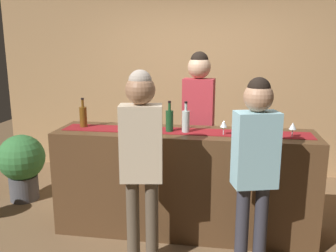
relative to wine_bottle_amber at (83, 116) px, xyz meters
name	(u,v)px	position (x,y,z in m)	size (l,w,h in m)	color
ground_plane	(183,230)	(1.04, -0.03, -1.16)	(10.00, 10.00, 0.00)	brown
back_wall	(200,74)	(1.04, 1.87, 0.29)	(6.00, 0.12, 2.90)	tan
bar_counter	(184,182)	(1.04, -0.03, -0.64)	(2.54, 0.60, 1.05)	#543821
counter_runner_cloth	(184,131)	(1.04, -0.03, -0.11)	(2.41, 0.28, 0.01)	maroon
wine_bottle_amber	(83,116)	(0.00, 0.00, 0.00)	(0.07, 0.07, 0.30)	brown
wine_bottle_clear	(186,121)	(1.06, -0.06, 0.00)	(0.07, 0.07, 0.30)	#B2C6C1
wine_bottle_green	(169,120)	(0.90, -0.06, 0.00)	(0.07, 0.07, 0.30)	#194723
wine_glass_near_customer	(224,124)	(1.42, -0.11, -0.01)	(0.07, 0.07, 0.14)	silver
wine_glass_mid_counter	(149,120)	(0.69, -0.02, -0.01)	(0.07, 0.07, 0.14)	silver
wine_glass_far_end	(293,126)	(2.04, -0.11, -0.01)	(0.07, 0.07, 0.14)	silver
bartender	(198,112)	(1.13, 0.55, -0.03)	(0.36, 0.25, 1.80)	#26262B
customer_sipping	(255,157)	(1.68, -0.62, -0.16)	(0.38, 0.29, 1.64)	#33333D
customer_browsing	(141,150)	(0.77, -0.70, -0.12)	(0.37, 0.25, 1.69)	brown
potted_plant_tall	(22,163)	(-0.99, 0.42, -0.69)	(0.56, 0.56, 0.82)	#4C4C51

